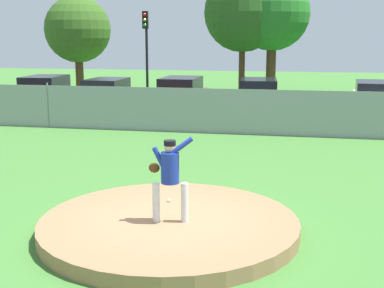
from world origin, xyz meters
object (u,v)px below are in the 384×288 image
object	(u,v)px
parked_car_red	(181,97)
parked_car_white	(376,101)
traffic_cone_orange	(319,106)
parked_car_burgundy	(45,94)
parked_car_slate	(258,98)
baseball	(169,200)
pitcher_youth	(169,172)
parked_car_silver	(107,96)
traffic_light_near	(146,41)

from	to	relation	value
parked_car_red	parked_car_white	bearing A→B (deg)	4.76
traffic_cone_orange	parked_car_red	bearing A→B (deg)	-158.12
parked_car_burgundy	parked_car_slate	distance (m)	10.20
parked_car_white	baseball	bearing A→B (deg)	-112.73
pitcher_youth	traffic_cone_orange	bearing A→B (deg)	79.10
baseball	parked_car_silver	xyz separation A→B (m)	(-6.42, 13.74, 0.45)
traffic_cone_orange	parked_car_silver	bearing A→B (deg)	-169.05
parked_car_silver	parked_car_red	size ratio (longest dim) A/B	0.97
parked_car_slate	traffic_light_near	world-z (taller)	traffic_light_near
pitcher_youth	parked_car_silver	size ratio (longest dim) A/B	0.36
parked_car_silver	traffic_light_near	bearing A→B (deg)	76.42
parked_car_slate	traffic_light_near	distance (m)	7.59
traffic_cone_orange	traffic_light_near	world-z (taller)	traffic_light_near
pitcher_youth	traffic_cone_orange	world-z (taller)	pitcher_youth
traffic_cone_orange	baseball	bearing A→B (deg)	-102.64
pitcher_youth	parked_car_red	world-z (taller)	pitcher_youth
traffic_light_near	parked_car_slate	bearing A→B (deg)	-29.09
parked_car_burgundy	traffic_light_near	distance (m)	6.14
parked_car_silver	pitcher_youth	bearing A→B (deg)	-65.68
baseball	parked_car_red	xyz separation A→B (m)	(-2.69, 13.17, 0.52)
parked_car_burgundy	parked_car_silver	distance (m)	3.04
baseball	traffic_cone_orange	xyz separation A→B (m)	(3.51, 15.66, -0.04)
parked_car_silver	traffic_cone_orange	xyz separation A→B (m)	(9.93, 1.92, -0.49)
parked_car_silver	parked_car_slate	bearing A→B (deg)	1.87
pitcher_youth	parked_car_red	size ratio (longest dim) A/B	0.35
pitcher_youth	baseball	bearing A→B (deg)	104.56
pitcher_youth	parked_car_burgundy	world-z (taller)	pitcher_youth
baseball	traffic_cone_orange	size ratio (longest dim) A/B	0.13
pitcher_youth	parked_car_white	size ratio (longest dim) A/B	0.33
baseball	traffic_light_near	xyz separation A→B (m)	(-5.52, 17.45, 3.00)
parked_car_silver	traffic_light_near	size ratio (longest dim) A/B	0.89
baseball	parked_car_slate	size ratio (longest dim) A/B	0.02
baseball	parked_car_burgundy	size ratio (longest dim) A/B	0.02
pitcher_youth	parked_car_burgundy	distance (m)	17.50
parked_car_white	parked_car_silver	size ratio (longest dim) A/B	1.09
parked_car_silver	parked_car_red	world-z (taller)	parked_car_red
pitcher_youth	parked_car_red	distance (m)	14.58
pitcher_youth	parked_car_red	bearing A→B (deg)	101.77
traffic_light_near	traffic_cone_orange	bearing A→B (deg)	-11.24
pitcher_youth	parked_car_silver	bearing A→B (deg)	114.32
baseball	parked_car_red	distance (m)	13.45
parked_car_silver	parked_car_slate	distance (m)	7.16
parked_car_burgundy	parked_car_white	xyz separation A→B (m)	(15.26, 0.43, -0.01)
parked_car_slate	parked_car_burgundy	bearing A→B (deg)	-177.06
parked_car_slate	parked_car_white	bearing A→B (deg)	-1.07
parked_car_red	traffic_light_near	size ratio (longest dim) A/B	0.92
baseball	parked_car_slate	distance (m)	14.00
parked_car_silver	traffic_cone_orange	bearing A→B (deg)	10.95
baseball	parked_car_burgundy	bearing A→B (deg)	125.08
pitcher_youth	traffic_cone_orange	xyz separation A→B (m)	(3.23, 16.76, -0.91)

